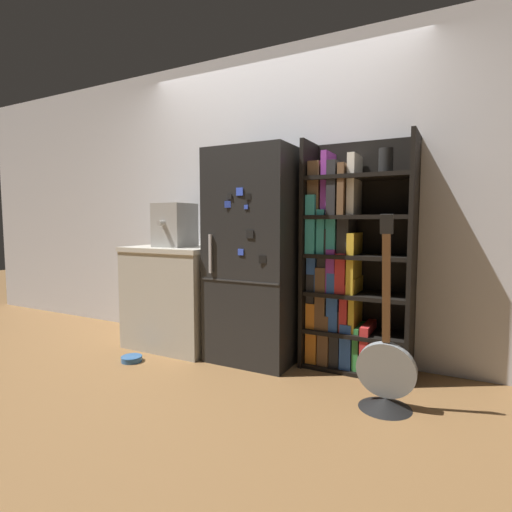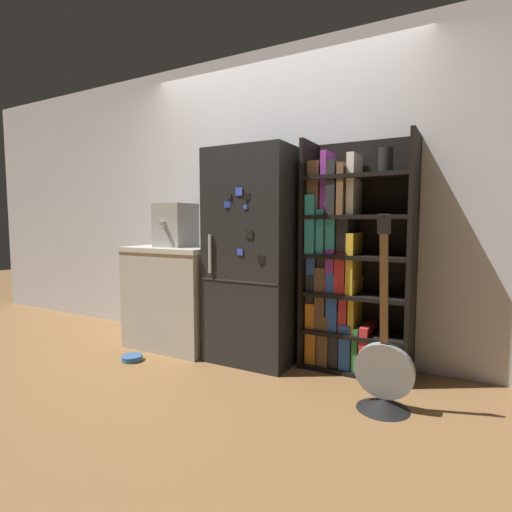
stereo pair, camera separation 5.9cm
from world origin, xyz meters
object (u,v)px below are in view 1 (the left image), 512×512
(bookshelf, at_px, (345,267))
(pet_bowl, at_px, (132,358))
(espresso_machine, at_px, (175,225))
(guitar, at_px, (386,381))
(refrigerator, at_px, (257,256))

(bookshelf, relative_size, pet_bowl, 10.33)
(espresso_machine, height_order, guitar, espresso_machine)
(espresso_machine, bearing_deg, pet_bowl, -96.35)
(espresso_machine, height_order, pet_bowl, espresso_machine)
(refrigerator, height_order, espresso_machine, refrigerator)
(espresso_machine, bearing_deg, bookshelf, 7.40)
(pet_bowl, bearing_deg, guitar, 3.34)
(refrigerator, xyz_separation_m, bookshelf, (0.69, 0.14, -0.07))
(pet_bowl, bearing_deg, espresso_machine, 83.65)
(espresso_machine, xyz_separation_m, pet_bowl, (-0.06, -0.50, -1.07))
(refrigerator, xyz_separation_m, guitar, (1.11, -0.44, -0.68))
(refrigerator, bearing_deg, bookshelf, 11.30)
(espresso_machine, bearing_deg, guitar, -11.49)
(refrigerator, bearing_deg, espresso_machine, -176.06)
(espresso_machine, distance_m, guitar, 2.15)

